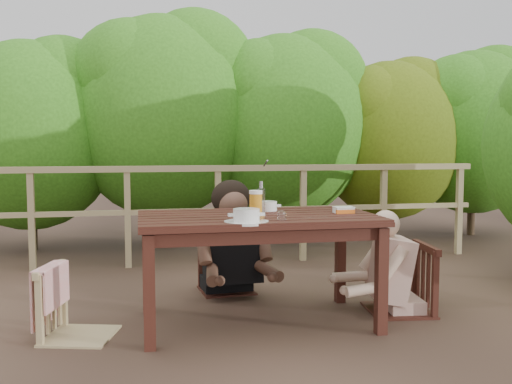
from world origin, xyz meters
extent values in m
plane|color=#4D3528|center=(0.00, 0.00, 0.00)|extent=(60.00, 60.00, 0.00)
cube|color=black|center=(0.00, 0.00, 0.37)|extent=(1.59, 0.89, 0.73)
cube|color=tan|center=(-1.17, -0.06, 0.43)|extent=(0.53, 0.53, 0.86)
cube|color=black|center=(-0.08, 0.89, 0.43)|extent=(0.46, 0.46, 0.86)
cube|color=black|center=(1.07, 0.06, 0.47)|extent=(0.51, 0.51, 0.94)
cube|color=tan|center=(0.00, 2.00, 0.51)|extent=(5.60, 0.10, 1.01)
cylinder|color=white|center=(-0.13, -0.31, 0.78)|extent=(0.28, 0.28, 0.09)
cylinder|color=silver|center=(0.11, 0.21, 0.78)|extent=(0.25, 0.25, 0.08)
ellipsoid|color=olive|center=(-0.06, -0.22, 0.77)|extent=(0.12, 0.09, 0.07)
cylinder|color=orange|center=(0.00, 0.05, 0.82)|extent=(0.09, 0.09, 0.18)
cylinder|color=silver|center=(0.04, 0.09, 0.85)|extent=(0.06, 0.06, 0.24)
cylinder|color=silver|center=(0.09, -0.31, 0.77)|extent=(0.06, 0.06, 0.07)
cube|color=white|center=(0.61, -0.02, 0.76)|extent=(0.14, 0.10, 0.06)
camera|label=1|loc=(-0.78, -3.81, 1.23)|focal=40.59mm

